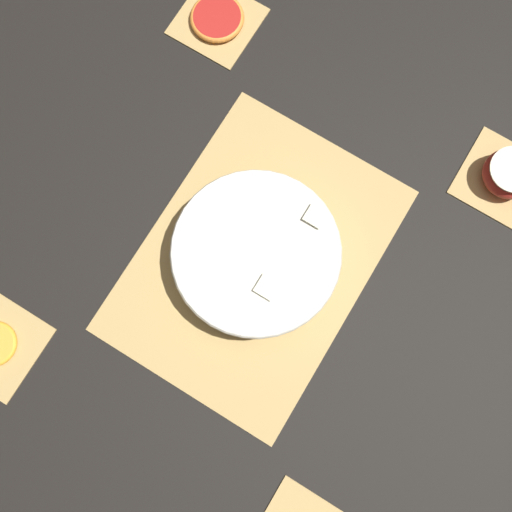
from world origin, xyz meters
TOP-DOWN VIEW (x-y plane):
  - ground_plane at (0.00, 0.00)m, footprint 6.00×6.00m
  - bamboo_mat_center at (0.00, 0.00)m, footprint 0.49×0.35m
  - coaster_mat_near_right at (0.34, -0.29)m, footprint 0.14×0.14m
  - coaster_mat_far_right at (0.34, 0.29)m, footprint 0.14×0.14m
  - fruit_salad_bowl at (-0.00, -0.00)m, footprint 0.27×0.27m
  - apple_half at (0.34, -0.29)m, footprint 0.09×0.09m
  - grapefruit_slice at (0.34, 0.29)m, footprint 0.10×0.10m

SIDE VIEW (x-z plane):
  - ground_plane at x=0.00m, z-range 0.00..0.00m
  - coaster_mat_near_right at x=0.34m, z-range 0.00..0.01m
  - coaster_mat_far_right at x=0.34m, z-range 0.00..0.01m
  - bamboo_mat_center at x=0.00m, z-range 0.00..0.01m
  - grapefruit_slice at x=0.34m, z-range 0.01..0.02m
  - apple_half at x=0.34m, z-range 0.01..0.06m
  - fruit_salad_bowl at x=0.00m, z-range 0.01..0.08m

